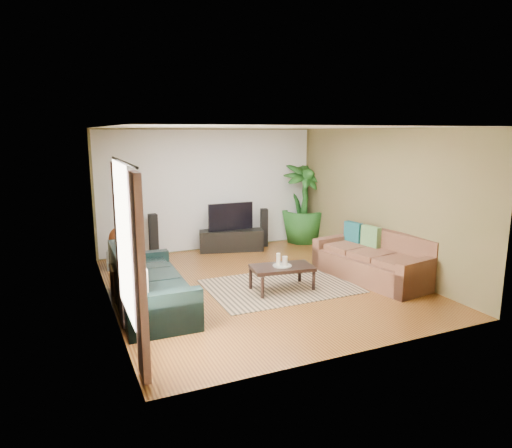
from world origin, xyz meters
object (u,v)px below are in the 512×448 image
speaker_right (264,228)px  side_table (126,282)px  speaker_left (154,236)px  pedestal (119,259)px  sofa_right (372,256)px  tv_stand (231,240)px  sofa_left (151,281)px  coffee_table (282,278)px  television (231,217)px  vase (118,240)px  potted_plant (303,203)px

speaker_right → side_table: 4.06m
speaker_left → pedestal: (-0.78, -0.47, -0.28)m
sofa_right → tv_stand: sofa_right is taller
sofa_left → pedestal: size_ratio=5.93×
sofa_right → side_table: (-4.21, 0.85, -0.17)m
speaker_left → side_table: size_ratio=1.83×
coffee_table → pedestal: (-2.35, 2.41, -0.02)m
television → speaker_right: size_ratio=1.18×
speaker_right → vase: (-3.34, -0.46, 0.12)m
speaker_right → potted_plant: bearing=15.5°
vase → pedestal: bearing=0.0°
television → speaker_right: (0.85, 0.08, -0.34)m
sofa_left → side_table: (-0.28, 0.61, -0.17)m
pedestal → sofa_left: bearing=-85.6°
television → pedestal: television is taller
coffee_table → tv_stand: tv_stand is taller
sofa_left → coffee_table: sofa_left is taller
sofa_left → vase: sofa_left is taller
speaker_left → sofa_left: bearing=-104.4°
potted_plant → pedestal: 4.47m
tv_stand → potted_plant: potted_plant is taller
tv_stand → television: 0.54m
television → potted_plant: size_ratio=0.54×
sofa_right → vase: size_ratio=4.38×
tv_stand → vase: vase is taller
potted_plant → sofa_right: bearing=-95.1°
tv_stand → coffee_table: bearing=-77.4°
side_table → sofa_right: bearing=-11.4°
coffee_table → speaker_left: speaker_left is taller
sofa_left → sofa_right: bearing=-92.6°
sofa_left → pedestal: sofa_left is taller
speaker_right → sofa_right: bearing=-60.8°
sofa_left → coffee_table: (2.17, -0.11, -0.21)m
sofa_right → vase: bearing=-131.5°
speaker_left → vase: speaker_left is taller
speaker_left → pedestal: size_ratio=2.43×
sofa_right → potted_plant: potted_plant is taller
side_table → tv_stand: bearing=38.5°
coffee_table → speaker_right: speaker_right is taller
coffee_table → sofa_right: bearing=3.6°
coffee_table → vase: (-2.35, 2.41, 0.35)m
potted_plant → tv_stand: bearing=-176.7°
potted_plant → pedestal: bearing=-173.8°
pedestal → side_table: 1.69m
sofa_left → coffee_table: 2.19m
potted_plant → speaker_right: bearing=-179.3°
speaker_right → side_table: speaker_right is taller
sofa_left → potted_plant: potted_plant is taller
speaker_right → pedestal: speaker_right is taller
sofa_right → side_table: bearing=-111.2°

